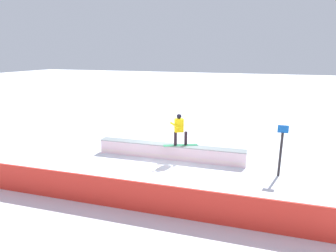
# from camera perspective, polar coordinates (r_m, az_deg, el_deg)

# --- Properties ---
(ground_plane) EXTENTS (120.00, 120.00, 0.00)m
(ground_plane) POSITION_cam_1_polar(r_m,az_deg,el_deg) (13.17, 0.37, -6.61)
(ground_plane) COLOR white
(grind_box) EXTENTS (6.93, 0.89, 0.69)m
(grind_box) POSITION_cam_1_polar(r_m,az_deg,el_deg) (13.06, 0.37, -5.33)
(grind_box) COLOR white
(grind_box) RESTS_ON ground_plane
(snowboarder) EXTENTS (1.54, 0.93, 1.47)m
(snowboarder) POSITION_cam_1_polar(r_m,az_deg,el_deg) (12.57, 2.34, -0.54)
(snowboarder) COLOR #2B8054
(snowboarder) RESTS_ON grind_box
(safety_fence) EXTENTS (13.04, 0.77, 1.00)m
(safety_fence) POSITION_cam_1_polar(r_m,az_deg,el_deg) (9.09, -9.43, -13.59)
(safety_fence) COLOR red
(safety_fence) RESTS_ON ground_plane
(trail_marker) EXTENTS (0.40, 0.10, 2.10)m
(trail_marker) POSITION_cam_1_polar(r_m,az_deg,el_deg) (11.83, 22.09, -4.45)
(trail_marker) COLOR #262628
(trail_marker) RESTS_ON ground_plane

